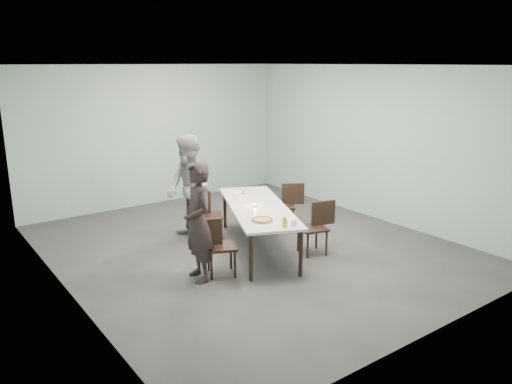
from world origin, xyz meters
TOP-DOWN VIEW (x-y plane):
  - ground at (0.00, 0.00)m, footprint 7.00×7.00m
  - room_shell at (0.00, 0.00)m, footprint 6.02×7.02m
  - table at (0.06, -0.15)m, footprint 1.88×2.74m
  - chair_near_left at (-1.07, -0.63)m, footprint 0.65×0.55m
  - chair_far_left at (-0.39, 0.80)m, footprint 0.65×0.56m
  - chair_near_right at (0.73, -0.85)m, footprint 0.65×0.51m
  - chair_far_right at (1.13, 0.40)m, footprint 0.64×0.58m
  - diner_near at (-1.34, -0.61)m, footprint 0.49×0.68m
  - diner_far at (-0.66, 0.88)m, footprint 0.75×0.94m
  - pizza at (-0.37, -0.83)m, footprint 0.34×0.34m
  - side_plate at (-0.10, -0.80)m, footprint 0.18×0.18m
  - beer_glass at (-0.28, -1.25)m, footprint 0.08×0.08m
  - water_tumbler at (-0.13, -1.27)m, footprint 0.08×0.08m
  - tealight at (-0.01, -0.15)m, footprint 0.06×0.06m
  - amber_tumbler at (0.29, 0.61)m, footprint 0.07×0.07m
  - menu at (0.32, 0.75)m, footprint 0.36×0.32m

SIDE VIEW (x-z plane):
  - ground at x=0.00m, z-range 0.00..0.00m
  - chair_near_left at x=-1.07m, z-range 0.07..0.94m
  - chair_far_left at x=-0.39m, z-range 0.07..0.94m
  - chair_near_right at x=0.73m, z-range 0.07..0.94m
  - chair_far_right at x=1.13m, z-range 0.07..0.94m
  - table at x=0.06m, z-range 0.32..1.07m
  - menu at x=0.32m, z-range 0.75..0.76m
  - side_plate at x=-0.10m, z-range 0.75..0.76m
  - pizza at x=-0.37m, z-range 0.75..0.79m
  - tealight at x=-0.01m, z-range 0.75..0.79m
  - amber_tumbler at x=0.29m, z-range 0.75..0.83m
  - water_tumbler at x=-0.13m, z-range 0.75..0.84m
  - beer_glass at x=-0.28m, z-range 0.75..0.90m
  - diner_near at x=-1.34m, z-range 0.00..1.72m
  - diner_far at x=-0.66m, z-range 0.00..1.86m
  - room_shell at x=0.00m, z-range 0.52..3.53m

